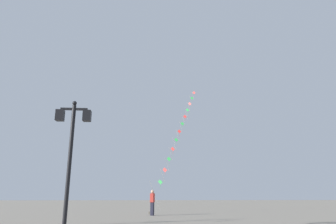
% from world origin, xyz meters
% --- Properties ---
extents(ground_plane, '(160.00, 160.00, 0.00)m').
position_xyz_m(ground_plane, '(0.00, 20.00, 0.00)').
color(ground_plane, gray).
extents(twin_lantern_lamp_post, '(1.25, 0.28, 4.70)m').
position_xyz_m(twin_lantern_lamp_post, '(-2.44, 9.60, 3.26)').
color(twin_lantern_lamp_post, black).
rests_on(twin_lantern_lamp_post, ground_plane).
extents(kite_train, '(6.09, 13.50, 14.51)m').
position_xyz_m(kite_train, '(3.77, 29.41, 7.68)').
color(kite_train, brown).
rests_on(kite_train, ground_plane).
extents(kite_flyer, '(0.36, 0.63, 1.71)m').
position_xyz_m(kite_flyer, '(0.83, 20.75, 0.90)').
color(kite_flyer, '#1E1E2D').
rests_on(kite_flyer, ground_plane).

